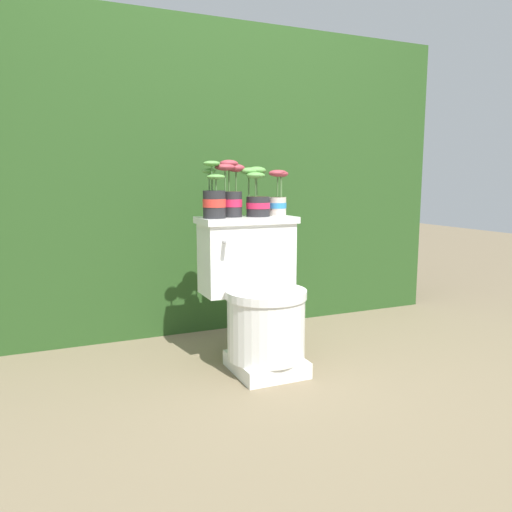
# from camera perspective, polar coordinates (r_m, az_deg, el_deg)

# --- Properties ---
(ground_plane) EXTENTS (12.00, 12.00, 0.00)m
(ground_plane) POSITION_cam_1_polar(r_m,az_deg,el_deg) (2.31, 1.82, -12.84)
(ground_plane) COLOR #75664C
(hedge_backdrop) EXTENTS (2.84, 0.69, 1.70)m
(hedge_backdrop) POSITION_cam_1_polar(r_m,az_deg,el_deg) (3.11, -6.35, 8.65)
(hedge_backdrop) COLOR #284C1E
(hedge_backdrop) RESTS_ON ground
(toilet) EXTENTS (0.45, 0.51, 0.68)m
(toilet) POSITION_cam_1_polar(r_m,az_deg,el_deg) (2.28, 0.17, -4.63)
(toilet) COLOR white
(toilet) RESTS_ON ground
(potted_plant_left) EXTENTS (0.10, 0.11, 0.26)m
(potted_plant_left) POSITION_cam_1_polar(r_m,az_deg,el_deg) (2.25, -4.82, 6.52)
(potted_plant_left) COLOR #262628
(potted_plant_left) RESTS_ON toilet
(potted_plant_midleft) EXTENTS (0.16, 0.10, 0.26)m
(potted_plant_midleft) POSITION_cam_1_polar(r_m,az_deg,el_deg) (2.33, -2.84, 7.28)
(potted_plant_midleft) COLOR #262628
(potted_plant_midleft) RESTS_ON toilet
(potted_plant_middle) EXTENTS (0.13, 0.13, 0.23)m
(potted_plant_middle) POSITION_cam_1_polar(r_m,az_deg,el_deg) (2.36, 0.12, 6.77)
(potted_plant_middle) COLOR #262628
(potted_plant_middle) RESTS_ON toilet
(potted_plant_midright) EXTENTS (0.10, 0.10, 0.22)m
(potted_plant_midright) POSITION_cam_1_polar(r_m,az_deg,el_deg) (2.42, 2.47, 6.67)
(potted_plant_midright) COLOR beige
(potted_plant_midright) RESTS_ON toilet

